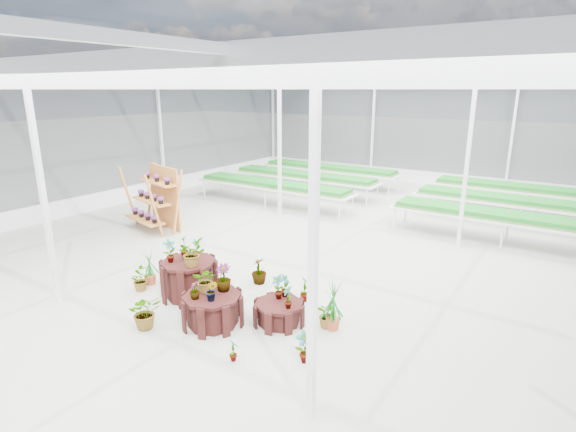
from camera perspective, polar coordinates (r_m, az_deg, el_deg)
The scene contains 10 objects.
ground_plane at distance 10.90m, azimuth 0.05°, elevation -6.87°, with size 24.00×24.00×0.00m, color gray.
greenhouse_shell at distance 10.24m, azimuth 0.05°, elevation 4.83°, with size 18.00×24.00×4.50m, color white, non-canonical shape.
steel_frame at distance 10.24m, azimuth 0.05°, elevation 4.83°, with size 18.00×24.00×4.50m, color silver, non-canonical shape.
nursery_benches at distance 16.97m, azimuth 13.59°, elevation 2.48°, with size 16.00×7.00×0.84m, color silver, non-canonical shape.
plinth_tall at distance 9.66m, azimuth -12.42°, elevation -7.78°, with size 1.17×1.17×0.79m, color black.
plinth_mid at distance 8.55m, azimuth -9.55°, elevation -11.64°, with size 1.11×1.11×0.59m, color black.
plinth_low at distance 8.50m, azimuth -1.16°, elevation -12.20°, with size 0.93×0.93×0.42m, color black.
shelf_rack at distance 14.32m, azimuth -16.83°, elevation 2.09°, with size 1.84×0.97×1.95m, color #BC7032, non-canonical shape.
bird_table at distance 14.90m, azimuth -15.47°, elevation 1.98°, with size 0.37×0.37×1.57m, color tan, non-canonical shape.
nursery_plants at distance 9.15m, azimuth -9.12°, elevation -8.21°, with size 4.79×3.26×1.35m.
Camera 1 is at (5.54, -8.39, 4.20)m, focal length 28.00 mm.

